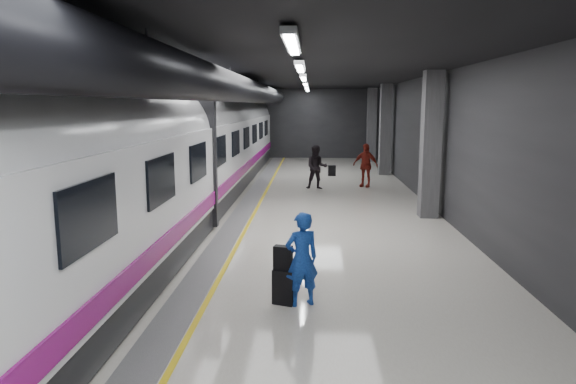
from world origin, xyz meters
TOP-DOWN VIEW (x-y plane):
  - ground at (0.00, 0.00)m, footprint 40.00×40.00m
  - platform_hall at (-0.29, 0.96)m, footprint 10.02×40.02m
  - train at (-3.25, -0.00)m, footprint 3.05×38.00m
  - traveler_main at (0.75, -5.39)m, footprint 0.72×0.60m
  - suitcase_main at (0.44, -5.35)m, footprint 0.44×0.36m
  - shoulder_bag at (0.42, -5.33)m, footprint 0.35×0.25m
  - traveler_far_a at (1.10, 7.22)m, footprint 0.91×0.72m
  - traveler_far_b at (3.19, 7.95)m, footprint 1.18×0.87m
  - suitcase_far at (1.89, 11.30)m, footprint 0.38×0.27m

SIDE VIEW (x-z plane):
  - ground at x=0.00m, z-range 0.00..0.00m
  - suitcase_far at x=1.89m, z-range 0.00..0.53m
  - suitcase_main at x=0.44m, z-range 0.00..0.62m
  - traveler_main at x=0.75m, z-range 0.00..1.67m
  - shoulder_bag at x=0.42m, z-range 0.62..1.05m
  - traveler_far_a at x=1.10m, z-range 0.00..1.83m
  - traveler_far_b at x=3.19m, z-range 0.00..1.86m
  - train at x=-3.25m, z-range 0.04..4.09m
  - platform_hall at x=-0.29m, z-range 1.28..5.79m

